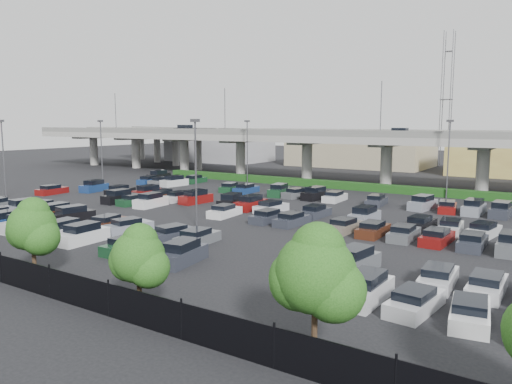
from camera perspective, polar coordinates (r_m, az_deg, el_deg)
ground at (r=55.06m, az=-1.40°, el=-2.47°), size 280.00×280.00×0.00m
overpass at (r=82.59m, az=11.28°, el=5.75°), size 150.00×13.00×15.80m
on_ramp at (r=120.66m, az=-10.13°, el=6.39°), size 50.93×30.13×8.80m
hedge at (r=76.59m, az=9.35°, el=0.81°), size 66.00×1.60×1.10m
tree_row at (r=35.75m, az=-25.54°, el=-3.24°), size 65.07×3.66×5.94m
parked_cars at (r=52.33m, az=-3.88°, el=-2.33°), size 62.87×41.58×1.67m
light_poles at (r=58.31m, az=-3.63°, el=4.29°), size 66.90×48.38×10.30m
distant_buildings at (r=108.02m, az=23.55°, el=4.02°), size 138.00×24.00×9.00m
comm_tower at (r=121.57m, az=20.95°, el=10.13°), size 2.40×2.40×30.00m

